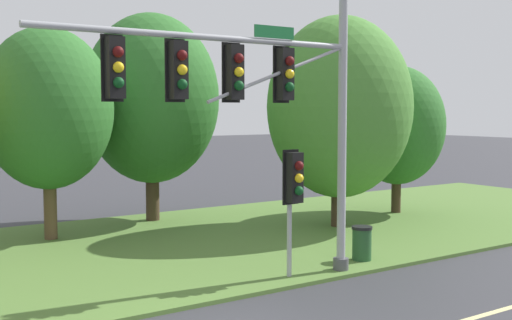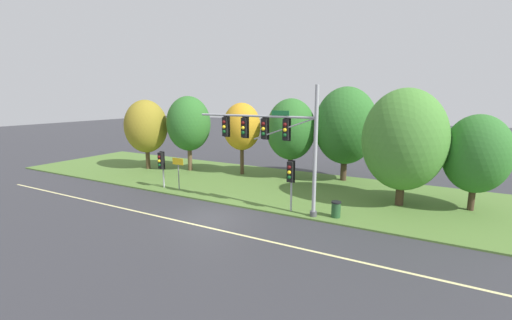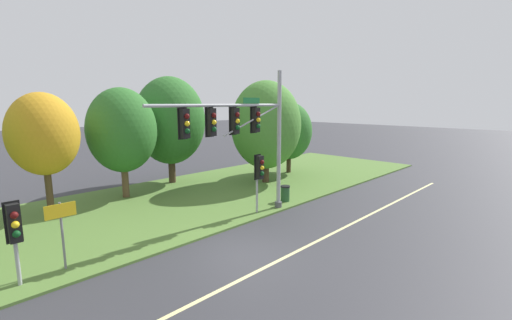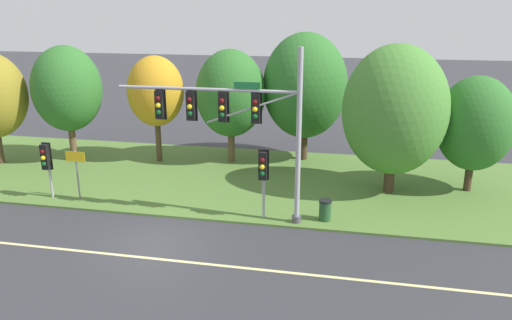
# 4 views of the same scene
# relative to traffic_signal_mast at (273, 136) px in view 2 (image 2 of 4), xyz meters

# --- Properties ---
(ground_plane) EXTENTS (160.00, 160.00, 0.00)m
(ground_plane) POSITION_rel_traffic_signal_mast_xyz_m (-2.69, -2.97, -4.61)
(ground_plane) COLOR #333338
(lane_stripe) EXTENTS (36.00, 0.16, 0.01)m
(lane_stripe) POSITION_rel_traffic_signal_mast_xyz_m (-2.69, -4.17, -4.60)
(lane_stripe) COLOR beige
(lane_stripe) RESTS_ON ground
(grass_verge) EXTENTS (48.00, 11.50, 0.10)m
(grass_verge) POSITION_rel_traffic_signal_mast_xyz_m (-2.69, 5.28, -4.56)
(grass_verge) COLOR #517533
(grass_verge) RESTS_ON ground
(traffic_signal_mast) EXTENTS (8.01, 0.49, 7.45)m
(traffic_signal_mast) POSITION_rel_traffic_signal_mast_xyz_m (0.00, 0.00, 0.00)
(traffic_signal_mast) COLOR #9EA0A5
(traffic_signal_mast) RESTS_ON grass_verge
(pedestrian_signal_near_kerb) EXTENTS (0.46, 0.55, 2.79)m
(pedestrian_signal_near_kerb) POSITION_rel_traffic_signal_mast_xyz_m (-9.49, 0.39, -2.53)
(pedestrian_signal_near_kerb) COLOR #9EA0A5
(pedestrian_signal_near_kerb) RESTS_ON grass_verge
(pedestrian_signal_further_along) EXTENTS (0.46, 0.55, 3.13)m
(pedestrian_signal_further_along) POSITION_rel_traffic_signal_mast_xyz_m (1.12, 0.06, -2.24)
(pedestrian_signal_further_along) COLOR #9EA0A5
(pedestrian_signal_further_along) RESTS_ON grass_verge
(route_sign_post) EXTENTS (1.00, 0.08, 2.42)m
(route_sign_post) POSITION_rel_traffic_signal_mast_xyz_m (-8.10, 0.68, -2.85)
(route_sign_post) COLOR slate
(route_sign_post) RESTS_ON grass_verge
(tree_nearest_road) EXTENTS (3.96, 3.96, 6.53)m
(tree_nearest_road) POSITION_rel_traffic_signal_mast_xyz_m (-15.82, 5.04, -0.46)
(tree_nearest_road) COLOR #4C3823
(tree_nearest_road) RESTS_ON grass_verge
(tree_left_of_mast) EXTENTS (4.00, 4.00, 6.87)m
(tree_left_of_mast) POSITION_rel_traffic_signal_mast_xyz_m (-11.80, 6.41, -0.15)
(tree_left_of_mast) COLOR brown
(tree_left_of_mast) RESTS_ON grass_verge
(tree_behind_signpost) EXTENTS (3.30, 3.30, 6.30)m
(tree_behind_signpost) POSITION_rel_traffic_signal_mast_xyz_m (-6.71, 7.41, -0.29)
(tree_behind_signpost) COLOR #4C3823
(tree_behind_signpost) RESTS_ON grass_verge
(tree_mid_verge) EXTENTS (4.07, 4.07, 6.68)m
(tree_mid_verge) POSITION_rel_traffic_signal_mast_xyz_m (-2.37, 8.14, -0.39)
(tree_mid_verge) COLOR brown
(tree_mid_verge) RESTS_ON grass_verge
(tree_tall_centre) EXTENTS (4.97, 4.97, 7.61)m
(tree_tall_centre) POSITION_rel_traffic_signal_mast_xyz_m (1.81, 9.52, -0.02)
(tree_tall_centre) COLOR #423021
(tree_tall_centre) RESTS_ON grass_verge
(tree_right_far) EXTENTS (5.05, 5.05, 7.35)m
(tree_right_far) POSITION_rel_traffic_signal_mast_xyz_m (6.69, 4.71, -0.33)
(tree_right_far) COLOR #423021
(tree_right_far) RESTS_ON grass_verge
(tree_furthest_back) EXTENTS (3.74, 3.74, 5.81)m
(tree_furthest_back) POSITION_rel_traffic_signal_mast_xyz_m (10.62, 5.70, -1.05)
(tree_furthest_back) COLOR #423021
(tree_furthest_back) RESTS_ON grass_verge
(trash_bin) EXTENTS (0.56, 0.56, 0.93)m
(trash_bin) POSITION_rel_traffic_signal_mast_xyz_m (3.80, 0.48, -4.04)
(trash_bin) COLOR #234C28
(trash_bin) RESTS_ON grass_verge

